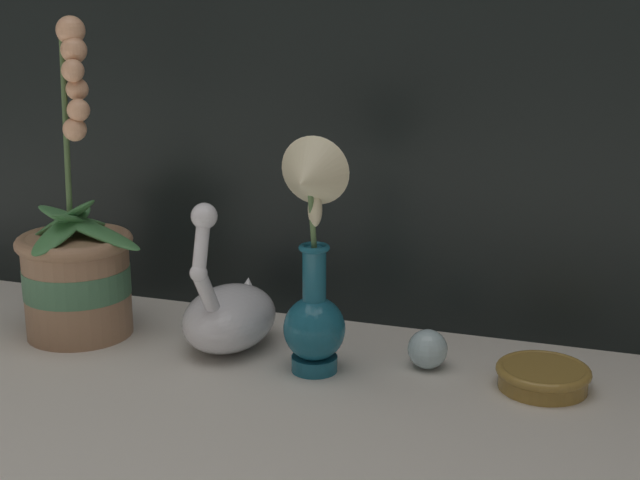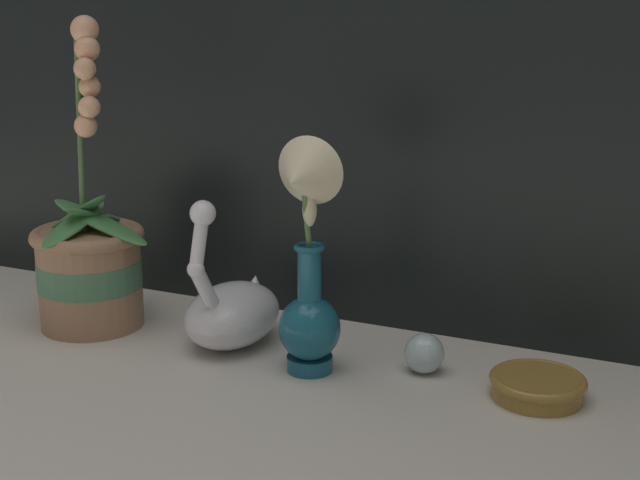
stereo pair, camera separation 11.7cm
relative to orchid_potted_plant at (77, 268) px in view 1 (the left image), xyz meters
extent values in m
plane|color=beige|center=(0.32, -0.09, -0.10)|extent=(2.80, 2.80, 0.00)
cylinder|color=#9E7556|center=(0.00, 0.00, -0.03)|extent=(0.15, 0.15, 0.15)
cylinder|color=#477A56|center=(0.00, 0.00, -0.02)|extent=(0.15, 0.15, 0.04)
torus|color=#9E7556|center=(0.00, 0.00, 0.04)|extent=(0.16, 0.16, 0.02)
cylinder|color=#4C6B3D|center=(0.00, 0.00, 0.19)|extent=(0.01, 0.02, 0.28)
ellipsoid|color=#427F47|center=(0.03, 0.00, 0.06)|extent=(0.17, 0.06, 0.06)
ellipsoid|color=#427F47|center=(0.00, 0.03, 0.06)|extent=(0.06, 0.16, 0.06)
ellipsoid|color=#427F47|center=(-0.03, 0.00, 0.06)|extent=(0.14, 0.06, 0.09)
ellipsoid|color=#427F47|center=(0.00, -0.03, 0.06)|extent=(0.04, 0.13, 0.05)
sphere|color=#E5A87F|center=(0.01, 0.01, 0.33)|extent=(0.04, 0.04, 0.04)
sphere|color=#E5A87F|center=(0.02, 0.01, 0.30)|extent=(0.04, 0.04, 0.04)
sphere|color=#E5A87F|center=(0.03, -0.01, 0.28)|extent=(0.03, 0.03, 0.03)
sphere|color=#E5A87F|center=(0.02, 0.00, 0.25)|extent=(0.03, 0.03, 0.03)
sphere|color=#E5A87F|center=(0.04, -0.02, 0.23)|extent=(0.03, 0.03, 0.03)
sphere|color=#E5A87F|center=(0.03, -0.02, 0.20)|extent=(0.03, 0.03, 0.03)
ellipsoid|color=white|center=(0.23, 0.02, -0.06)|extent=(0.12, 0.17, 0.09)
cone|color=white|center=(0.23, 0.08, -0.04)|extent=(0.06, 0.07, 0.07)
cylinder|color=white|center=(0.23, -0.05, 0.00)|extent=(0.02, 0.06, 0.08)
sphere|color=white|center=(0.23, -0.07, 0.03)|extent=(0.02, 0.02, 0.02)
cylinder|color=white|center=(0.23, -0.06, 0.07)|extent=(0.02, 0.04, 0.07)
sphere|color=white|center=(0.23, -0.05, 0.10)|extent=(0.03, 0.03, 0.03)
cylinder|color=#195B75|center=(0.36, -0.02, -0.09)|extent=(0.06, 0.06, 0.02)
ellipsoid|color=#195B75|center=(0.36, -0.02, -0.04)|extent=(0.08, 0.08, 0.08)
cylinder|color=#195B75|center=(0.36, -0.02, 0.03)|extent=(0.03, 0.03, 0.07)
torus|color=#195B75|center=(0.36, -0.02, 0.07)|extent=(0.04, 0.04, 0.01)
cylinder|color=#567A47|center=(0.36, -0.03, 0.11)|extent=(0.01, 0.02, 0.08)
cone|color=beige|center=(0.36, -0.04, 0.16)|extent=(0.09, 0.07, 0.09)
ellipsoid|color=beige|center=(0.37, -0.02, 0.12)|extent=(0.02, 0.02, 0.04)
sphere|color=silver|center=(0.50, 0.04, -0.07)|extent=(0.05, 0.05, 0.05)
cylinder|color=olive|center=(0.65, 0.02, -0.08)|extent=(0.11, 0.11, 0.03)
torus|color=olive|center=(0.65, 0.02, -0.08)|extent=(0.12, 0.12, 0.01)
camera|label=1|loc=(0.71, -1.03, 0.37)|focal=50.00mm
camera|label=2|loc=(0.82, -0.99, 0.37)|focal=50.00mm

